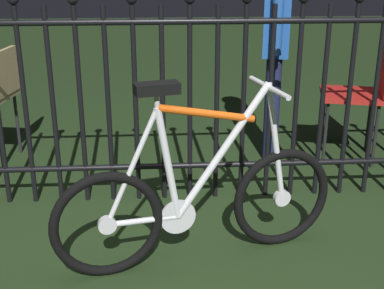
# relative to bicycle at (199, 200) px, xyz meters

# --- Properties ---
(ground_plane) EXTENTS (20.00, 20.00, 0.00)m
(ground_plane) POSITION_rel_bicycle_xyz_m (-0.04, -0.03, -0.33)
(ground_plane) COLOR #1D3016
(iron_fence) EXTENTS (4.52, 0.07, 1.32)m
(iron_fence) POSITION_rel_bicycle_xyz_m (-0.11, 0.71, 0.34)
(iron_fence) COLOR black
(iron_fence) RESTS_ON ground
(bicycle) EXTENTS (1.42, 0.49, 0.94)m
(bicycle) POSITION_rel_bicycle_xyz_m (0.00, 0.00, 0.00)
(bicycle) COLOR black
(bicycle) RESTS_ON ground
(chair_red) EXTENTS (0.52, 0.52, 0.88)m
(chair_red) POSITION_rel_bicycle_xyz_m (1.30, 1.30, 0.22)
(chair_red) COLOR black
(chair_red) RESTS_ON ground
(person_visitor) EXTENTS (0.23, 0.47, 1.53)m
(person_visitor) POSITION_rel_bicycle_xyz_m (0.65, 1.40, 0.58)
(person_visitor) COLOR #191E3F
(person_visitor) RESTS_ON ground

